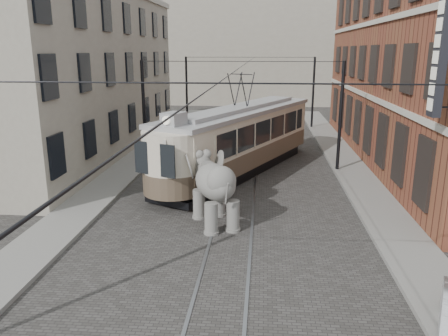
# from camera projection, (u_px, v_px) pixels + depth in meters

# --- Properties ---
(ground) EXTENTS (120.00, 120.00, 0.00)m
(ground) POSITION_uv_depth(u_px,v_px,m) (237.00, 205.00, 19.23)
(ground) COLOR #3F3C3A
(tram_rails) EXTENTS (1.54, 80.00, 0.02)m
(tram_rails) POSITION_uv_depth(u_px,v_px,m) (237.00, 205.00, 19.23)
(tram_rails) COLOR slate
(tram_rails) RESTS_ON ground
(sidewalk_right) EXTENTS (2.00, 60.00, 0.15)m
(sidewalk_right) POSITION_uv_depth(u_px,v_px,m) (378.00, 208.00, 18.69)
(sidewalk_right) COLOR slate
(sidewalk_right) RESTS_ON ground
(sidewalk_left) EXTENTS (2.00, 60.00, 0.15)m
(sidewalk_left) POSITION_uv_depth(u_px,v_px,m) (92.00, 199.00, 19.77)
(sidewalk_left) COLOR slate
(sidewalk_left) RESTS_ON ground
(brick_building) EXTENTS (8.00, 26.00, 12.00)m
(brick_building) POSITION_uv_depth(u_px,v_px,m) (438.00, 60.00, 25.39)
(brick_building) COLOR brown
(brick_building) RESTS_ON ground
(stucco_building) EXTENTS (7.00, 24.00, 10.00)m
(stucco_building) POSITION_uv_depth(u_px,v_px,m) (77.00, 75.00, 28.50)
(stucco_building) COLOR gray
(stucco_building) RESTS_ON ground
(distant_block) EXTENTS (28.00, 10.00, 14.00)m
(distant_block) POSITION_uv_depth(u_px,v_px,m) (257.00, 46.00, 55.91)
(distant_block) COLOR gray
(distant_block) RESTS_ON ground
(catenary) EXTENTS (11.00, 30.20, 6.00)m
(catenary) POSITION_uv_depth(u_px,v_px,m) (239.00, 119.00, 23.28)
(catenary) COLOR black
(catenary) RESTS_ON ground
(tram) EXTENTS (8.22, 13.43, 5.36)m
(tram) POSITION_uv_depth(u_px,v_px,m) (241.00, 124.00, 23.75)
(tram) COLOR beige
(tram) RESTS_ON ground
(elephant) EXTENTS (3.89, 4.89, 2.63)m
(elephant) POSITION_uv_depth(u_px,v_px,m) (215.00, 192.00, 16.81)
(elephant) COLOR slate
(elephant) RESTS_ON ground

